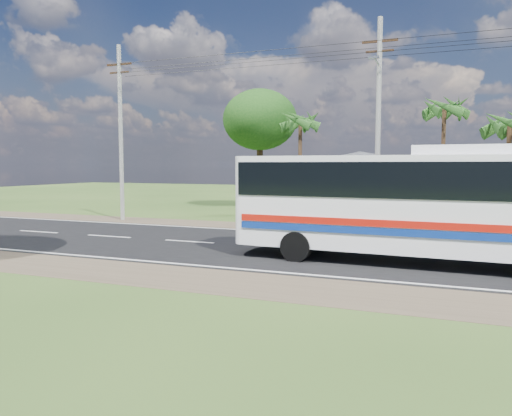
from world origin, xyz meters
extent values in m
plane|color=#2A4819|center=(0.00, 0.00, 0.00)|extent=(120.00, 120.00, 0.00)
cube|color=black|center=(0.00, 0.00, 0.01)|extent=(120.00, 10.00, 0.02)
cube|color=brown|center=(0.00, 6.50, 0.01)|extent=(120.00, 3.00, 0.01)
cube|color=brown|center=(0.00, -6.50, 0.01)|extent=(120.00, 3.00, 0.01)
cube|color=silver|center=(0.00, 4.70, 0.03)|extent=(120.00, 0.15, 0.01)
cube|color=silver|center=(0.00, -4.70, 0.03)|extent=(120.00, 0.15, 0.01)
cube|color=silver|center=(0.00, 0.00, 0.03)|extent=(120.00, 0.15, 0.01)
cube|color=tan|center=(1.00, 13.00, 1.60)|extent=(10.00, 8.00, 3.20)
cube|color=#4C4F54|center=(1.00, 13.00, 3.25)|extent=(10.60, 8.60, 0.10)
pyramid|color=#4C4F54|center=(1.00, 13.00, 4.40)|extent=(12.40, 10.00, 1.20)
cube|color=black|center=(-2.00, 8.98, 1.70)|extent=(1.20, 0.08, 1.20)
cube|color=black|center=(1.00, 8.98, 1.70)|extent=(1.20, 0.08, 1.20)
cube|color=black|center=(4.00, 8.98, 1.70)|extent=(1.20, 0.08, 1.20)
cylinder|color=#9E9E99|center=(-13.00, 6.50, 5.50)|extent=(0.26, 0.26, 11.00)
cube|color=#392214|center=(-13.00, 6.50, 9.80)|extent=(1.80, 0.12, 0.12)
cube|color=#392214|center=(-13.00, 6.50, 9.30)|extent=(1.40, 0.10, 0.10)
cylinder|color=#9E9E99|center=(3.00, 6.50, 5.50)|extent=(0.26, 0.26, 11.00)
cube|color=#392214|center=(3.00, 6.50, 9.80)|extent=(1.80, 0.12, 0.12)
cube|color=#392214|center=(3.00, 6.50, 9.30)|extent=(1.40, 0.10, 0.10)
cylinder|color=gray|center=(3.00, 5.50, 8.60)|extent=(0.08, 2.00, 0.08)
cube|color=gray|center=(3.00, 4.50, 8.60)|extent=(0.50, 0.18, 0.12)
cylinder|color=black|center=(-5.00, 6.50, 9.60)|extent=(16.00, 0.02, 0.02)
cylinder|color=#47301E|center=(9.50, 11.00, 3.00)|extent=(0.28, 0.28, 6.00)
cylinder|color=#47301E|center=(6.00, 15.50, 3.75)|extent=(0.28, 0.28, 7.50)
cylinder|color=#47301E|center=(-4.00, 16.00, 3.50)|extent=(0.28, 0.28, 7.00)
cylinder|color=#47301E|center=(-8.00, 18.00, 2.97)|extent=(0.50, 0.50, 5.95)
ellipsoid|color=#143C10|center=(-8.00, 18.00, 7.15)|extent=(6.00, 6.00, 4.92)
cube|color=white|center=(5.95, -1.51, 2.18)|extent=(13.52, 3.23, 3.36)
cube|color=black|center=(5.95, -1.51, 3.02)|extent=(13.58, 3.30, 1.23)
cube|color=black|center=(-0.77, -1.30, 2.63)|extent=(0.22, 2.58, 2.02)
cube|color=#AF130A|center=(5.90, -2.93, 1.57)|extent=(13.21, 0.47, 0.25)
cube|color=navy|center=(5.90, -2.93, 1.29)|extent=(13.21, 0.47, 0.25)
cube|color=white|center=(7.06, -1.55, 4.03)|extent=(3.42, 1.90, 0.34)
cylinder|color=black|center=(1.43, -2.66, 0.56)|extent=(1.13, 0.43, 1.12)
cylinder|color=black|center=(1.51, -0.08, 0.56)|extent=(1.13, 0.43, 1.12)
camera|label=1|loc=(6.71, -19.95, 3.55)|focal=35.00mm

